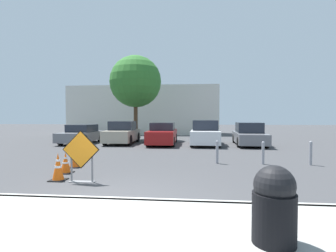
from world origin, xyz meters
TOP-DOWN VIEW (x-y plane):
  - ground_plane at (0.00, 10.00)m, footprint 96.00×96.00m
  - sidewalk_strip at (0.00, -1.54)m, footprint 27.66×3.08m
  - curb_lip at (0.00, 0.00)m, footprint 27.66×0.20m
  - road_closed_sign at (-1.45, 1.72)m, footprint 1.07×0.20m
  - traffic_cone_nearest at (-2.21, 1.88)m, footprint 0.44×0.44m
  - traffic_cone_second at (-2.48, 2.84)m, footprint 0.43×0.43m
  - traffic_cone_third at (-2.65, 3.84)m, footprint 0.49×0.49m
  - traffic_cone_fourth at (-2.95, 4.98)m, footprint 0.41×0.41m
  - traffic_cone_fifth at (-3.22, 5.86)m, footprint 0.40×0.40m
  - parked_car_nearest at (-6.10, 12.22)m, footprint 1.99×4.19m
  - parked_car_second at (-3.26, 12.43)m, footprint 1.89×4.15m
  - parked_car_third at (-0.42, 12.20)m, footprint 1.84×4.69m
  - parked_car_fourth at (2.43, 12.01)m, footprint 1.99×4.18m
  - parked_car_fifth at (5.27, 12.24)m, footprint 2.00×4.64m
  - trash_bin at (2.77, -1.70)m, footprint 0.57×0.57m
  - bollard_nearest at (2.60, 5.14)m, footprint 0.12×0.12m
  - bollard_second at (4.36, 5.14)m, footprint 0.12×0.12m
  - bollard_third at (6.12, 5.14)m, footprint 0.12×0.12m
  - building_facade_backdrop at (-3.73, 23.24)m, footprint 15.75×5.00m
  - street_tree_behind_lot at (-3.01, 15.49)m, footprint 4.14×4.14m

SIDE VIEW (x-z plane):
  - ground_plane at x=0.00m, z-range 0.00..0.00m
  - sidewalk_strip at x=0.00m, z-range 0.00..0.14m
  - curb_lip at x=0.00m, z-range 0.00..0.14m
  - traffic_cone_second at x=-2.48m, z-range -0.01..0.67m
  - traffic_cone_fifth at x=-3.22m, z-range -0.01..0.71m
  - traffic_cone_third at x=-2.65m, z-range -0.01..0.73m
  - traffic_cone_nearest at x=-2.21m, z-range -0.01..0.79m
  - traffic_cone_fourth at x=-2.95m, z-range -0.01..0.79m
  - bollard_second at x=4.36m, z-range 0.03..0.92m
  - bollard_nearest at x=2.60m, z-range 0.03..0.94m
  - bollard_third at x=6.12m, z-range 0.03..0.95m
  - parked_car_nearest at x=-6.10m, z-range -0.04..1.27m
  - trash_bin at x=2.77m, z-range 0.14..1.19m
  - parked_car_fifth at x=5.27m, z-range -0.07..1.41m
  - parked_car_third at x=-0.42m, z-range -0.05..1.41m
  - parked_car_second at x=-3.26m, z-range -0.06..1.48m
  - parked_car_fourth at x=2.43m, z-range -0.08..1.55m
  - road_closed_sign at x=-1.45m, z-range 0.07..1.53m
  - building_facade_backdrop at x=-3.73m, z-range 0.00..5.08m
  - street_tree_behind_lot at x=-3.01m, z-range 1.29..8.05m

